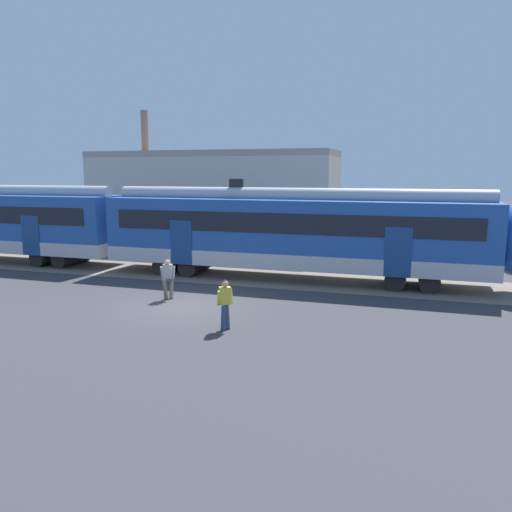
# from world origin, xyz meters

# --- Properties ---
(ground_plane) EXTENTS (160.00, 160.00, 0.00)m
(ground_plane) POSITION_xyz_m (0.00, 0.00, 0.00)
(ground_plane) COLOR #38383D
(track_bed) EXTENTS (80.00, 4.40, 0.01)m
(track_bed) POSITION_xyz_m (-8.24, 5.94, 0.01)
(track_bed) COLOR slate
(track_bed) RESTS_ON ground
(commuter_train) EXTENTS (38.05, 3.07, 4.73)m
(commuter_train) POSITION_xyz_m (-5.75, 5.94, 2.25)
(commuter_train) COLOR silver
(commuter_train) RESTS_ON ground
(pedestrian_grey) EXTENTS (0.54, 0.68, 1.67)m
(pedestrian_grey) POSITION_xyz_m (-1.01, 0.75, 0.96)
(pedestrian_grey) COLOR #6B6051
(pedestrian_grey) RESTS_ON ground
(pedestrian_yellow) EXTENTS (0.50, 0.71, 1.67)m
(pedestrian_yellow) POSITION_xyz_m (2.59, -2.28, 0.99)
(pedestrian_yellow) COLOR navy
(pedestrian_yellow) RESTS_ON ground
(background_building) EXTENTS (16.41, 5.00, 9.20)m
(background_building) POSITION_xyz_m (-4.66, 14.38, 3.21)
(background_building) COLOR #B2A899
(background_building) RESTS_ON ground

